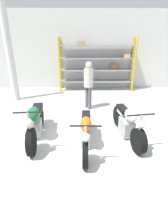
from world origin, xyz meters
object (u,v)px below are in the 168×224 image
at_px(shelving_rack, 97,63).
at_px(motorcycle_orange, 86,131).
at_px(motorcycle_white, 127,123).
at_px(person_browsing, 89,82).
at_px(motorcycle_green, 36,122).

bearing_deg(shelving_rack, motorcycle_orange, -97.85).
bearing_deg(motorcycle_white, person_browsing, -162.58).
height_order(motorcycle_green, person_browsing, person_browsing).
height_order(motorcycle_green, motorcycle_orange, motorcycle_green).
bearing_deg(person_browsing, shelving_rack, -132.08).
relative_size(motorcycle_orange, person_browsing, 1.20).
xyz_separation_m(motorcycle_orange, motorcycle_white, (1.11, 0.42, -0.02)).
xyz_separation_m(motorcycle_green, person_browsing, (1.44, 2.06, 0.54)).
bearing_deg(person_browsing, motorcycle_orange, 56.27).
relative_size(motorcycle_green, motorcycle_white, 1.03).
xyz_separation_m(motorcycle_orange, person_browsing, (0.15, 2.43, 0.59)).
bearing_deg(motorcycle_green, shelving_rack, 152.31).
relative_size(motorcycle_orange, motorcycle_white, 1.04).
height_order(shelving_rack, motorcycle_white, shelving_rack).
bearing_deg(person_browsing, motorcycle_white, 85.23).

